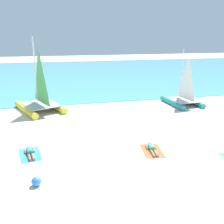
{
  "coord_description": "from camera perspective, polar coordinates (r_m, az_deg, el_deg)",
  "views": [
    {
      "loc": [
        -3.91,
        -10.84,
        6.38
      ],
      "look_at": [
        0.0,
        5.64,
        1.2
      ],
      "focal_mm": 40.93,
      "sensor_mm": 36.0,
      "label": 1
    }
  ],
  "objects": [
    {
      "name": "ground_plane",
      "position": [
        22.14,
        -2.6,
        0.24
      ],
      "size": [
        120.0,
        120.0,
        0.0
      ],
      "primitive_type": "plane",
      "color": "beige"
    },
    {
      "name": "towel_left",
      "position": [
        14.99,
        -17.8,
        -9.05
      ],
      "size": [
        1.42,
        2.07,
        0.01
      ],
      "primitive_type": "cube",
      "rotation": [
        0.0,
        0.0,
        0.18
      ],
      "color": "#338CD8",
      "rests_on": "ground"
    },
    {
      "name": "sailboat_teal",
      "position": [
        24.83,
        15.57,
        3.31
      ],
      "size": [
        2.77,
        4.1,
        5.14
      ],
      "rotation": [
        0.0,
        0.0,
        0.06
      ],
      "color": "teal",
      "rests_on": "ground"
    },
    {
      "name": "sailboat_yellow",
      "position": [
        22.8,
        -15.75,
        2.52
      ],
      "size": [
        4.58,
        5.54,
        6.21
      ],
      "rotation": [
        0.0,
        0.0,
        0.38
      ],
      "color": "yellow",
      "rests_on": "ground"
    },
    {
      "name": "sunbather_left",
      "position": [
        14.99,
        -17.87,
        -8.51
      ],
      "size": [
        0.68,
        1.56,
        0.3
      ],
      "rotation": [
        0.0,
        0.0,
        0.18
      ],
      "color": "#3FB28C",
      "rests_on": "towel_left"
    },
    {
      "name": "sunbather_middle",
      "position": [
        14.9,
        8.9,
        -8.01
      ],
      "size": [
        0.6,
        1.57,
        0.3
      ],
      "rotation": [
        0.0,
        0.0,
        -0.12
      ],
      "color": "#3FB28C",
      "rests_on": "towel_middle"
    },
    {
      "name": "towel_middle",
      "position": [
        14.9,
        8.94,
        -8.55
      ],
      "size": [
        1.32,
        2.02,
        0.01
      ],
      "primitive_type": "cube",
      "rotation": [
        0.0,
        0.0,
        -0.12
      ],
      "color": "#EA5933",
      "rests_on": "ground"
    },
    {
      "name": "ocean_water",
      "position": [
        44.02,
        -8.2,
        8.53
      ],
      "size": [
        120.0,
        40.0,
        0.05
      ],
      "primitive_type": "cube",
      "color": "#4C9EB7",
      "rests_on": "ground"
    },
    {
      "name": "beach_ball",
      "position": [
        12.02,
        -16.55,
        -14.62
      ],
      "size": [
        0.43,
        0.43,
        0.43
      ],
      "primitive_type": "sphere",
      "color": "#337FE5",
      "rests_on": "ground"
    }
  ]
}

